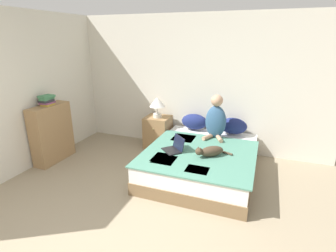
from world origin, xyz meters
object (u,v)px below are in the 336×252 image
object	(u,v)px
person_sitting	(216,119)
nightstand	(158,132)
book_stack_top	(47,100)
pillow_far	(233,126)
cat_tabby	(210,151)
bed	(202,161)
laptop_open	(174,148)
table_lamp	(157,103)
pillow_near	(194,122)
bookshelf	(52,133)

from	to	relation	value
person_sitting	nightstand	distance (m)	1.30
nightstand	book_stack_top	size ratio (longest dim) A/B	2.54
pillow_far	cat_tabby	xyz separation A→B (m)	(-0.19, -1.10, -0.07)
person_sitting	bed	bearing A→B (deg)	-99.72
bed	book_stack_top	bearing A→B (deg)	-170.07
cat_tabby	nightstand	xyz separation A→B (m)	(-1.27, 1.04, -0.21)
person_sitting	pillow_far	bearing A→B (deg)	47.39
cat_tabby	laptop_open	size ratio (longest dim) A/B	1.27
laptop_open	nightstand	xyz separation A→B (m)	(-0.71, 1.04, -0.18)
bed	laptop_open	size ratio (longest dim) A/B	5.01
book_stack_top	cat_tabby	bearing A→B (deg)	4.05
bed	nightstand	size ratio (longest dim) A/B	3.18
bed	table_lamp	distance (m)	1.49
cat_tabby	bed	bearing A→B (deg)	-94.15
table_lamp	book_stack_top	xyz separation A→B (m)	(-1.52, -1.20, 0.20)
person_sitting	book_stack_top	distance (m)	2.90
table_lamp	laptop_open	bearing A→B (deg)	-55.04
pillow_near	laptop_open	bearing A→B (deg)	-91.14
bookshelf	table_lamp	bearing A→B (deg)	38.16
bed	pillow_near	world-z (taller)	pillow_near
nightstand	table_lamp	distance (m)	0.60
bed	pillow_far	size ratio (longest dim) A/B	4.07
table_lamp	pillow_far	bearing A→B (deg)	3.98
pillow_far	book_stack_top	distance (m)	3.29
pillow_near	cat_tabby	world-z (taller)	pillow_near
pillow_near	laptop_open	xyz separation A→B (m)	(-0.02, -1.10, -0.10)
pillow_far	person_sitting	xyz separation A→B (m)	(-0.27, -0.29, 0.19)
bed	person_sitting	size ratio (longest dim) A/B	2.63
nightstand	bookshelf	xyz separation A→B (m)	(-1.52, -1.23, 0.19)
bookshelf	book_stack_top	xyz separation A→B (m)	(-0.00, -0.00, 0.60)
pillow_far	laptop_open	bearing A→B (deg)	-124.26
pillow_far	pillow_near	bearing A→B (deg)	180.00
bed	bookshelf	size ratio (longest dim) A/B	1.97
laptop_open	nightstand	distance (m)	1.27
nightstand	pillow_far	bearing A→B (deg)	2.62
pillow_far	book_stack_top	size ratio (longest dim) A/B	1.98
pillow_far	bookshelf	distance (m)	3.25
bookshelf	laptop_open	bearing A→B (deg)	5.04
pillow_far	person_sitting	distance (m)	0.44
table_lamp	person_sitting	bearing A→B (deg)	-9.34
laptop_open	person_sitting	bearing A→B (deg)	102.79
cat_tabby	laptop_open	bearing A→B (deg)	-38.85
table_lamp	bookshelf	bearing A→B (deg)	-141.84
pillow_near	table_lamp	size ratio (longest dim) A/B	1.22
nightstand	table_lamp	size ratio (longest dim) A/B	1.56
pillow_near	person_sitting	bearing A→B (deg)	-32.81
pillow_far	person_sitting	world-z (taller)	person_sitting
person_sitting	table_lamp	distance (m)	1.20
bed	pillow_near	xyz separation A→B (m)	(-0.36, 0.84, 0.37)
person_sitting	book_stack_top	world-z (taller)	person_sitting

